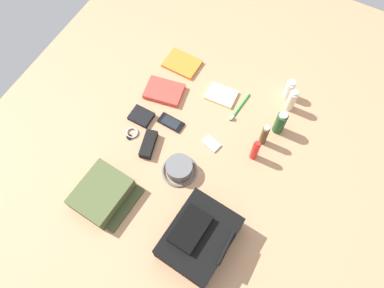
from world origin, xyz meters
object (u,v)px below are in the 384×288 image
Objects in this scene: wristwatch at (132,133)px; sunglasses_case at (149,144)px; toothpaste_tube at (289,89)px; notepad at (221,95)px; travel_guidebook at (164,91)px; toothbrush at (239,108)px; wallet at (141,116)px; sunscreen_spray at (255,150)px; bucket_hat at (179,169)px; toiletry_pouch at (102,194)px; backpack at (199,237)px; shampoo_bottle at (280,123)px; cologne_bottle at (264,135)px; lotion_bottle at (292,100)px; cell_phone at (171,123)px; media_player at (211,144)px; paperback_novel at (182,64)px.

sunglasses_case is at bearing 81.40° from wristwatch.
sunglasses_case is at bearing -39.07° from toothpaste_tube.
wristwatch is 0.47× the size of notepad.
toothbrush is (-0.10, 0.39, -0.01)m from travel_guidebook.
wristwatch is 0.65× the size of wallet.
sunscreen_spray is 1.33× the size of wallet.
toiletry_pouch is at bearing -41.18° from bucket_hat.
wristwatch is at bearing -119.39° from backpack.
shampoo_bottle is 0.11m from cologne_bottle.
bucket_hat reaches higher than travel_guidebook.
toiletry_pouch is 1.86× the size of sunglasses_case.
shampoo_bottle reaches higher than wristwatch.
sunscreen_spray is at bearing 97.72° from wallet.
lotion_bottle is 0.97× the size of notepad.
bucket_hat is 1.15× the size of lotion_bottle.
cell_phone is (0.43, -0.45, -0.05)m from toothpaste_tube.
lotion_bottle is 0.26m from toothbrush.
toothpaste_tube reaches higher than toothbrush.
toothbrush is (-0.71, 0.34, -0.03)m from toiletry_pouch.
cologne_bottle is 1.57× the size of media_player.
toothbrush is at bearing 172.29° from media_player.
travel_guidebook is 0.40m from toothbrush.
paperback_novel is 1.25× the size of notepad.
bucket_hat is 0.70m from toothpaste_tube.
wallet reaches higher than wristwatch.
shampoo_bottle is (-0.70, 0.56, 0.03)m from toiletry_pouch.
shampoo_bottle is 0.68m from wallet.
cell_phone is at bearing 106.74° from wallet.
cell_phone is 0.20m from wristwatch.
wallet is (-0.40, -0.54, -0.06)m from backpack.
toothpaste_tube is at bearing 129.04° from wallet.
bucket_hat is 1.14× the size of sunscreen_spray.
bucket_hat is 0.20m from sunglasses_case.
toothpaste_tube is 0.82× the size of cologne_bottle.
travel_guidebook is (-0.34, -0.28, -0.02)m from bucket_hat.
backpack is 0.75m from notepad.
paperback_novel is (-0.82, -0.05, -0.03)m from toiletry_pouch.
sunscreen_spray is 0.59m from wallet.
paperback_novel is (-0.22, -0.57, -0.06)m from cologne_bottle.
notepad is at bearing -178.36° from bucket_hat.
toiletry_pouch is 2.76× the size of media_player.
cologne_bottle is at bearing 106.31° from wallet.
lotion_bottle is 0.61m from cell_phone.
travel_guidebook is (-0.11, -0.56, -0.06)m from sunscreen_spray.
lotion_bottle reaches higher than paperback_novel.
paperback_novel is at bearing -176.41° from toiletry_pouch.
media_player is (-0.44, -0.16, -0.06)m from backpack.
notepad is (-0.27, -0.08, 0.00)m from media_player.
cell_phone is at bearing -48.14° from toothbrush.
bucket_hat is 1.11× the size of notepad.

